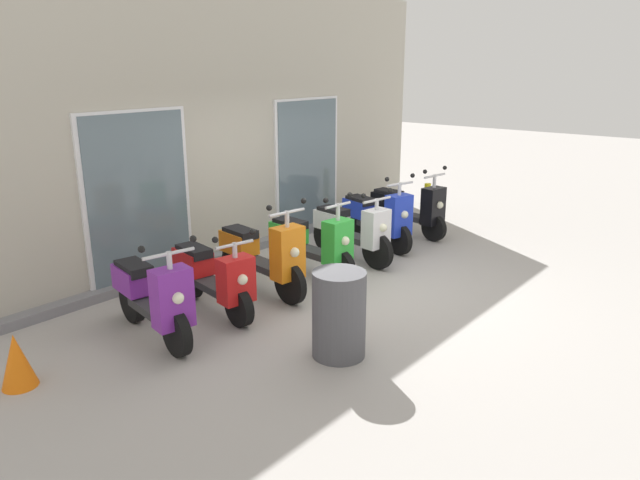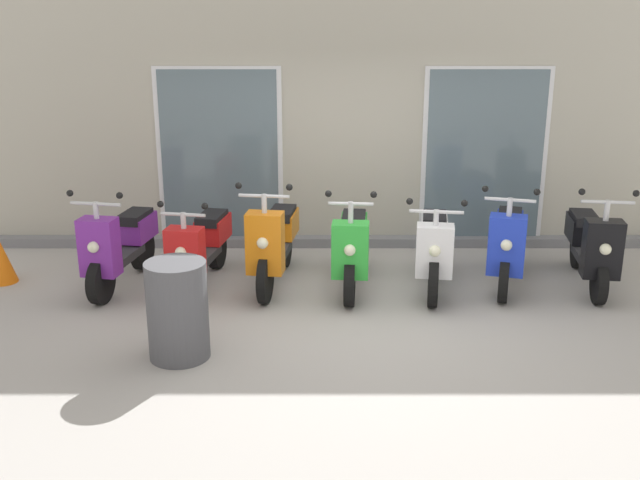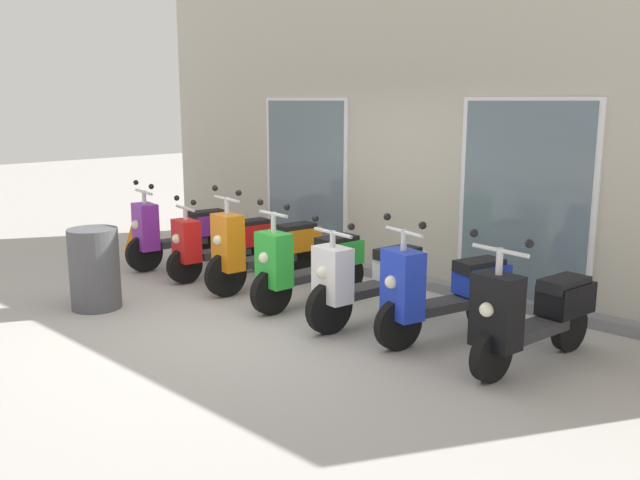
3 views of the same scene
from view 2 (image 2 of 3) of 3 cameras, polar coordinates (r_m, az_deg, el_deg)
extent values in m
plane|color=#A8A39E|center=(7.69, 3.30, -5.70)|extent=(40.00, 40.00, 0.00)
cube|color=#B2AD9E|center=(9.64, 2.75, 11.45)|extent=(9.46, 0.30, 4.02)
cube|color=slate|center=(9.79, 2.64, -0.12)|extent=(9.46, 0.20, 0.12)
cube|color=silver|center=(9.67, -7.36, 6.20)|extent=(1.60, 0.04, 2.30)
cube|color=slate|center=(9.65, -7.38, 6.18)|extent=(1.48, 0.02, 2.22)
cube|color=silver|center=(9.82, 12.64, 6.09)|extent=(1.60, 0.04, 2.30)
cube|color=slate|center=(9.79, 12.67, 6.06)|extent=(1.48, 0.02, 2.22)
cylinder|color=black|center=(8.21, -16.09, -3.01)|extent=(0.20, 0.50, 0.49)
cylinder|color=black|center=(9.13, -13.11, -0.68)|extent=(0.20, 0.50, 0.49)
cube|color=#2D2D30|center=(8.63, -14.57, -1.16)|extent=(0.38, 0.71, 0.09)
cube|color=purple|center=(8.12, -16.19, -0.49)|extent=(0.42, 0.30, 0.61)
sphere|color=#F2EFCC|center=(8.00, -16.62, -0.50)|extent=(0.12, 0.12, 0.12)
cube|color=purple|center=(8.96, -13.49, 0.96)|extent=(0.39, 0.57, 0.28)
cube|color=black|center=(8.88, -13.66, 1.76)|extent=(0.34, 0.52, 0.11)
cylinder|color=silver|center=(8.01, -16.42, 2.14)|extent=(0.06, 0.06, 0.20)
cylinder|color=silver|center=(8.00, -16.47, 2.68)|extent=(0.54, 0.13, 0.04)
sphere|color=black|center=(7.85, -14.76, 3.31)|extent=(0.07, 0.07, 0.07)
sphere|color=black|center=(8.10, -18.24, 3.43)|extent=(0.07, 0.07, 0.07)
cylinder|color=black|center=(8.04, -9.95, -3.16)|extent=(0.19, 0.46, 0.45)
cylinder|color=black|center=(9.03, -7.61, -0.73)|extent=(0.19, 0.46, 0.45)
cube|color=#2D2D30|center=(8.50, -8.74, -1.24)|extent=(0.37, 0.72, 0.09)
cube|color=red|center=(7.97, -9.98, -0.91)|extent=(0.42, 0.30, 0.52)
sphere|color=#F2EFCC|center=(7.84, -10.31, -0.93)|extent=(0.12, 0.12, 0.12)
cube|color=red|center=(8.85, -7.87, 0.87)|extent=(0.38, 0.56, 0.28)
cube|color=black|center=(8.77, -7.99, 1.67)|extent=(0.34, 0.52, 0.11)
cylinder|color=silver|center=(7.87, -10.11, 1.41)|extent=(0.06, 0.06, 0.19)
cylinder|color=silver|center=(7.85, -10.14, 1.93)|extent=(0.48, 0.12, 0.04)
sphere|color=black|center=(7.75, -8.52, 2.57)|extent=(0.07, 0.07, 0.07)
sphere|color=black|center=(7.91, -11.80, 2.70)|extent=(0.07, 0.07, 0.07)
cylinder|color=black|center=(7.91, -3.95, -2.98)|extent=(0.16, 0.53, 0.52)
cylinder|color=black|center=(8.99, -2.44, -0.41)|extent=(0.16, 0.53, 0.52)
cube|color=#2D2D30|center=(8.41, -3.16, -0.97)|extent=(0.35, 0.75, 0.09)
cube|color=orange|center=(7.82, -3.95, -0.22)|extent=(0.41, 0.29, 0.65)
sphere|color=#F2EFCC|center=(7.69, -4.15, -0.23)|extent=(0.12, 0.12, 0.12)
cube|color=orange|center=(8.80, -2.58, 1.23)|extent=(0.37, 0.56, 0.28)
cube|color=black|center=(8.73, -2.64, 2.04)|extent=(0.32, 0.51, 0.11)
cylinder|color=silver|center=(7.71, -4.01, 2.72)|extent=(0.06, 0.06, 0.22)
cylinder|color=silver|center=(7.69, -4.03, 3.37)|extent=(0.53, 0.11, 0.04)
sphere|color=black|center=(7.61, -2.09, 4.03)|extent=(0.07, 0.07, 0.07)
sphere|color=black|center=(7.72, -5.96, 4.14)|extent=(0.07, 0.07, 0.07)
cylinder|color=black|center=(7.83, 2.52, -3.30)|extent=(0.15, 0.50, 0.49)
cylinder|color=black|center=(8.86, 2.84, -0.79)|extent=(0.15, 0.50, 0.49)
cube|color=#2D2D30|center=(8.31, 2.70, -1.32)|extent=(0.32, 0.70, 0.09)
cube|color=green|center=(7.75, 2.57, -0.76)|extent=(0.40, 0.27, 0.58)
sphere|color=#F2EFCC|center=(7.61, 2.53, -0.78)|extent=(0.12, 0.12, 0.12)
cube|color=green|center=(8.68, 2.84, 0.82)|extent=(0.34, 0.54, 0.28)
cube|color=black|center=(8.60, 2.85, 1.64)|extent=(0.30, 0.50, 0.11)
cylinder|color=silver|center=(7.63, 2.61, 2.04)|extent=(0.06, 0.06, 0.24)
cylinder|color=silver|center=(7.61, 2.62, 2.77)|extent=(0.46, 0.07, 0.04)
sphere|color=black|center=(7.58, 4.36, 3.46)|extent=(0.07, 0.07, 0.07)
sphere|color=black|center=(7.60, 0.90, 3.54)|extent=(0.07, 0.07, 0.07)
cylinder|color=black|center=(7.89, 8.85, -3.21)|extent=(0.17, 0.53, 0.52)
cylinder|color=black|center=(8.89, 8.83, -0.80)|extent=(0.17, 0.53, 0.52)
cube|color=#2D2D30|center=(8.36, 8.87, -1.29)|extent=(0.35, 0.69, 0.09)
cube|color=white|center=(7.82, 8.96, -0.82)|extent=(0.41, 0.29, 0.55)
sphere|color=#F2EFCC|center=(7.68, 8.98, -0.84)|extent=(0.12, 0.12, 0.12)
cube|color=white|center=(8.71, 8.92, 0.76)|extent=(0.37, 0.56, 0.28)
cube|color=black|center=(8.64, 8.96, 1.58)|extent=(0.32, 0.51, 0.11)
cylinder|color=silver|center=(7.72, 9.08, 1.61)|extent=(0.06, 0.06, 0.18)
cylinder|color=silver|center=(7.70, 9.11, 2.12)|extent=(0.55, 0.11, 0.04)
sphere|color=black|center=(7.68, 11.19, 2.75)|extent=(0.07, 0.07, 0.07)
sphere|color=black|center=(7.67, 7.09, 2.93)|extent=(0.07, 0.07, 0.07)
cylinder|color=black|center=(8.15, 14.06, -3.00)|extent=(0.22, 0.49, 0.48)
cylinder|color=black|center=(9.21, 14.33, -0.64)|extent=(0.22, 0.49, 0.48)
cube|color=#2D2D30|center=(8.65, 14.25, -1.12)|extent=(0.43, 0.74, 0.09)
cube|color=#1E38C6|center=(8.07, 14.27, -0.40)|extent=(0.43, 0.33, 0.63)
sphere|color=#F2EFCC|center=(7.93, 14.26, -0.40)|extent=(0.12, 0.12, 0.12)
cube|color=#1E38C6|center=(9.02, 14.45, 0.98)|extent=(0.43, 0.58, 0.28)
cube|color=black|center=(8.95, 14.51, 1.77)|extent=(0.38, 0.53, 0.11)
cylinder|color=silver|center=(7.96, 14.48, 2.36)|extent=(0.06, 0.06, 0.21)
cylinder|color=silver|center=(7.94, 14.53, 2.96)|extent=(0.51, 0.17, 0.04)
sphere|color=black|center=(7.91, 16.45, 3.50)|extent=(0.07, 0.07, 0.07)
sphere|color=black|center=(7.92, 12.72, 3.81)|extent=(0.07, 0.07, 0.07)
cylinder|color=black|center=(8.41, 20.72, -3.13)|extent=(0.16, 0.46, 0.45)
cylinder|color=black|center=(9.46, 19.28, -0.72)|extent=(0.16, 0.46, 0.45)
cube|color=#2D2D30|center=(8.90, 20.02, -1.25)|extent=(0.35, 0.73, 0.09)
cube|color=black|center=(8.33, 20.93, -0.67)|extent=(0.41, 0.29, 0.61)
sphere|color=#F2EFCC|center=(8.20, 21.16, -0.69)|extent=(0.12, 0.12, 0.12)
cube|color=black|center=(9.28, 19.58, 0.81)|extent=(0.37, 0.55, 0.28)
cube|color=black|center=(9.21, 19.71, 1.57)|extent=(0.32, 0.51, 0.11)
cylinder|color=silver|center=(8.22, 21.24, 2.01)|extent=(0.06, 0.06, 0.24)
cylinder|color=silver|center=(8.20, 21.31, 2.68)|extent=(0.53, 0.10, 0.04)
sphere|color=black|center=(8.24, 23.18, 3.25)|extent=(0.07, 0.07, 0.07)
sphere|color=black|center=(8.11, 19.57, 3.46)|extent=(0.07, 0.07, 0.07)
cone|color=orange|center=(9.20, -22.84, -1.40)|extent=(0.32, 0.32, 0.52)
cylinder|color=#4C4C51|center=(6.75, -10.54, -5.26)|extent=(0.54, 0.54, 0.89)
camera|label=1|loc=(6.24, -63.89, 6.24)|focal=33.27mm
camera|label=3|loc=(6.22, 64.21, 0.47)|focal=38.22mm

